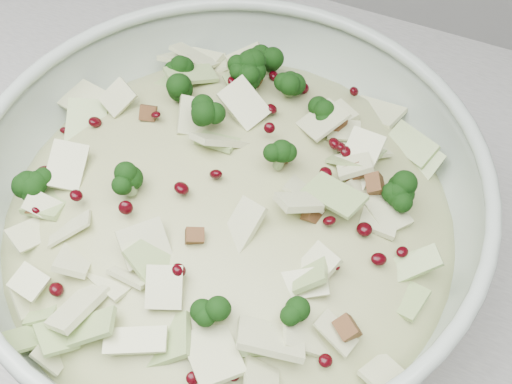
# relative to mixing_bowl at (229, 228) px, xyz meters

# --- Properties ---
(mixing_bowl) EXTENTS (0.39, 0.39, 0.15)m
(mixing_bowl) POSITION_rel_mixing_bowl_xyz_m (0.00, 0.00, 0.00)
(mixing_bowl) COLOR #AEBFB2
(mixing_bowl) RESTS_ON counter
(salad) EXTENTS (0.37, 0.37, 0.15)m
(salad) POSITION_rel_mixing_bowl_xyz_m (-0.00, 0.00, 0.02)
(salad) COLOR tan
(salad) RESTS_ON mixing_bowl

